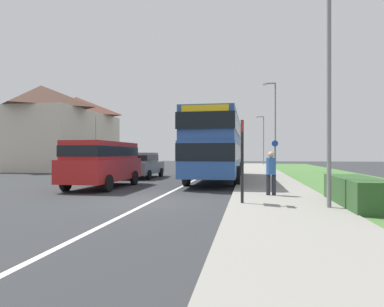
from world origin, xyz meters
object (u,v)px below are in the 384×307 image
Objects in this scene: pedestrian_at_stop at (271,171)px; street_lamp_far at (263,137)px; bus_stop_sign at (242,155)px; double_decker_bus at (217,144)px; parked_van_red at (103,160)px; street_lamp_near at (325,42)px; parked_car_grey at (142,164)px; cycle_route_sign at (275,156)px; street_lamp_mid at (274,121)px.

pedestrian_at_stop is 0.25× the size of street_lamp_far.
street_lamp_far is (1.19, 34.93, 2.96)m from pedestrian_at_stop.
double_decker_bus is at bearing 99.91° from bus_stop_sign.
parked_van_red is 0.63× the size of street_lamp_near.
pedestrian_at_stop is 4.62m from street_lamp_near.
double_decker_bus is 6.85m from parked_van_red.
cycle_route_sign reaches higher than parked_car_grey.
street_lamp_near is at bearing -88.97° from cycle_route_sign.
street_lamp_near reaches higher than parked_van_red.
street_lamp_near is at bearing -51.18° from parked_car_grey.
double_decker_bus is 10.71m from street_lamp_near.
bus_stop_sign is at bearing -93.36° from street_lamp_far.
pedestrian_at_stop is 35.07m from street_lamp_far.
street_lamp_mid reaches higher than bus_stop_sign.
double_decker_bus is 1.64× the size of street_lamp_far.
double_decker_bus is 5.75m from cycle_route_sign.
parked_van_red is at bearing -136.22° from double_decker_bus.
street_lamp_mid is at bearing 43.35° from parked_car_grey.
parked_van_red is at bearing -121.12° from street_lamp_mid.
street_lamp_far reaches higher than parked_van_red.
street_lamp_near reaches higher than pedestrian_at_stop.
bus_stop_sign is 0.32× the size of street_lamp_near.
street_lamp_far reaches higher than parked_car_grey.
street_lamp_mid reaches higher than double_decker_bus.
double_decker_bus is 9.38m from bus_stop_sign.
street_lamp_near reaches higher than cycle_route_sign.
pedestrian_at_stop is at bearing -94.65° from street_lamp_mid.
bus_stop_sign is at bearing -34.75° from parked_van_red.
parked_van_red is 0.76× the size of street_lamp_far.
parked_car_grey is 0.59× the size of street_lamp_mid.
parked_car_grey is 12.96m from street_lamp_mid.
street_lamp_far is (3.78, 27.73, 1.79)m from double_decker_bus.
street_lamp_mid is (0.37, 5.64, 2.99)m from cycle_route_sign.
street_lamp_near is at bearing -10.99° from bus_stop_sign.
street_lamp_far is at bearing 90.69° from street_lamp_mid.
street_lamp_far reaches higher than cycle_route_sign.
parked_car_grey is at bearing -136.65° from street_lamp_mid.
pedestrian_at_stop is at bearing -70.21° from double_decker_bus.
cycle_route_sign is (2.01, 13.63, -0.11)m from bus_stop_sign.
parked_van_red is 3.10× the size of pedestrian_at_stop.
parked_van_red is at bearing 150.54° from street_lamp_near.
street_lamp_far is (-0.21, 17.69, -0.48)m from street_lamp_mid.
cycle_route_sign is at bearing 81.59° from bus_stop_sign.
parked_van_red is 6.19m from parked_car_grey.
street_lamp_near is 37.41m from street_lamp_far.
bus_stop_sign is 0.34× the size of street_lamp_mid.
street_lamp_far is at bearing 86.64° from bus_stop_sign.
bus_stop_sign is 13.78m from cycle_route_sign.
cycle_route_sign reaches higher than pedestrian_at_stop.
parked_car_grey is (-5.08, 1.47, -1.23)m from double_decker_bus.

